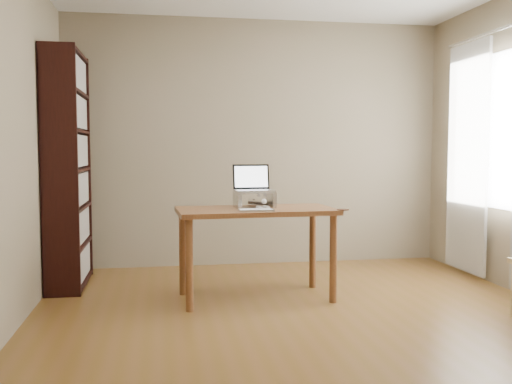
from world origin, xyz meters
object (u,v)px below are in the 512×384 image
Objects in this scene: keyboard at (256,210)px; cat at (255,200)px; laptop at (253,184)px; bookshelf at (68,170)px; desk at (256,222)px.

cat is at bearing 81.14° from keyboard.
cat is (0.01, -0.02, -0.13)m from laptop.
bookshelf reaches higher than cat.
bookshelf is at bearing 147.79° from keyboard.
keyboard is (1.55, -0.95, -0.29)m from bookshelf.
keyboard is 0.58× the size of cat.
laptop is 0.13m from cat.
keyboard is at bearing -31.64° from bookshelf.
laptop is at bearing 83.67° from keyboard.
bookshelf is 1.73m from cat.
desk is at bearing -93.30° from laptop.
keyboard is 0.34m from cat.
keyboard is at bearing -102.55° from desk.
desk is 0.20m from cat.
cat is (1.60, -0.62, -0.24)m from bookshelf.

